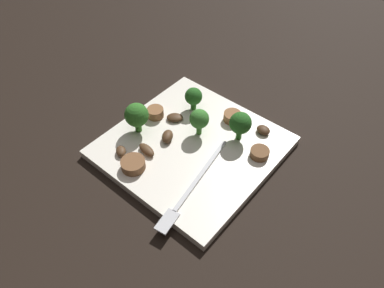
% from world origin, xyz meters
% --- Properties ---
extents(ground_plane, '(1.40, 1.40, 0.00)m').
position_xyz_m(ground_plane, '(0.00, 0.00, 0.00)').
color(ground_plane, black).
extents(plate, '(0.24, 0.24, 0.01)m').
position_xyz_m(plate, '(0.00, 0.00, 0.01)').
color(plate, white).
rests_on(plate, ground_plane).
extents(fork, '(0.18, 0.04, 0.00)m').
position_xyz_m(fork, '(0.07, 0.05, 0.02)').
color(fork, silver).
rests_on(fork, plate).
extents(broccoli_floret_0, '(0.03, 0.03, 0.04)m').
position_xyz_m(broccoli_floret_0, '(-0.06, -0.05, 0.04)').
color(broccoli_floret_0, '#296420').
rests_on(broccoli_floret_0, plate).
extents(broccoli_floret_1, '(0.03, 0.03, 0.05)m').
position_xyz_m(broccoli_floret_1, '(-0.06, 0.05, 0.05)').
color(broccoli_floret_1, '#296420').
rests_on(broccoli_floret_1, plate).
extents(broccoli_floret_2, '(0.04, 0.04, 0.05)m').
position_xyz_m(broccoli_floret_2, '(0.03, -0.08, 0.05)').
color(broccoli_floret_2, '#347525').
rests_on(broccoli_floret_2, plate).
extents(broccoli_floret_3, '(0.03, 0.03, 0.05)m').
position_xyz_m(broccoli_floret_3, '(-0.03, -0.01, 0.04)').
color(broccoli_floret_3, '#408630').
rests_on(broccoli_floret_3, plate).
extents(sausage_slice_0, '(0.04, 0.04, 0.01)m').
position_xyz_m(sausage_slice_0, '(-0.05, 0.09, 0.02)').
color(sausage_slice_0, brown).
rests_on(sausage_slice_0, plate).
extents(sausage_slice_1, '(0.03, 0.03, 0.02)m').
position_xyz_m(sausage_slice_1, '(-0.01, -0.09, 0.02)').
color(sausage_slice_1, brown).
rests_on(sausage_slice_1, plate).
extents(sausage_slice_2, '(0.04, 0.04, 0.01)m').
position_xyz_m(sausage_slice_2, '(-0.08, 0.02, 0.02)').
color(sausage_slice_2, brown).
rests_on(sausage_slice_2, plate).
extents(sausage_slice_3, '(0.05, 0.05, 0.01)m').
position_xyz_m(sausage_slice_3, '(0.09, -0.04, 0.02)').
color(sausage_slice_3, brown).
rests_on(sausage_slice_3, plate).
extents(mushroom_0, '(0.03, 0.03, 0.01)m').
position_xyz_m(mushroom_0, '(0.02, -0.04, 0.02)').
color(mushroom_0, '#4C331E').
rests_on(mushroom_0, plate).
extents(mushroom_1, '(0.02, 0.03, 0.01)m').
position_xyz_m(mushroom_1, '(0.08, -0.07, 0.02)').
color(mushroom_1, '#4C331E').
rests_on(mushroom_1, plate).
extents(mushroom_2, '(0.02, 0.02, 0.01)m').
position_xyz_m(mushroom_2, '(-0.09, 0.07, 0.02)').
color(mushroom_2, '#422B19').
rests_on(mushroom_2, plate).
extents(mushroom_4, '(0.02, 0.03, 0.01)m').
position_xyz_m(mushroom_4, '(0.06, -0.04, 0.02)').
color(mushroom_4, '#4C331E').
rests_on(mushroom_4, plate).
extents(mushroom_5, '(0.03, 0.03, 0.01)m').
position_xyz_m(mushroom_5, '(-0.02, -0.06, 0.02)').
color(mushroom_5, '#422B19').
rests_on(mushroom_5, plate).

